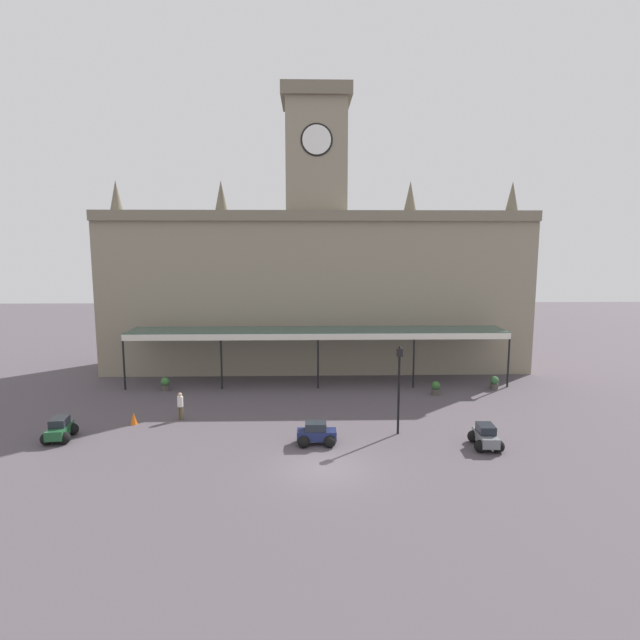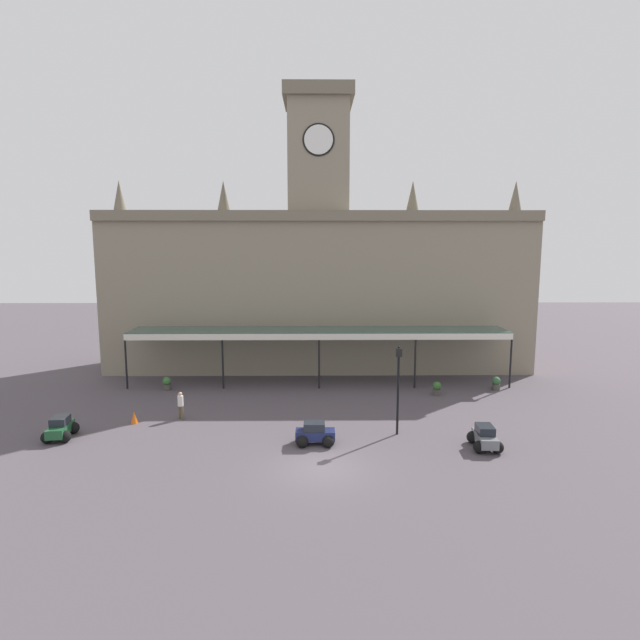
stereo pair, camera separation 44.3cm
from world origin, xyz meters
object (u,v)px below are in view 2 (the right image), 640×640
car_navy_sedan (315,435)px  victorian_lamppost (398,380)px  pedestrian_beside_cars (181,404)px  car_grey_sedan (485,439)px  planter_forecourt_centre (437,388)px  car_green_sedan (60,429)px  planter_near_kerb (167,383)px  planter_by_canopy (496,383)px  traffic_cone (134,417)px

car_navy_sedan → victorian_lamppost: (4.53, 1.40, 2.57)m
car_navy_sedan → pedestrian_beside_cars: size_ratio=1.23×
car_grey_sedan → planter_forecourt_centre: bearing=91.4°
car_green_sedan → planter_near_kerb: 9.84m
victorian_lamppost → planter_by_canopy: 12.45m
traffic_cone → planter_forecourt_centre: bearing=16.1°
car_navy_sedan → victorian_lamppost: victorian_lamppost is taller
car_green_sedan → planter_by_canopy: size_ratio=2.23×
planter_by_canopy → planter_near_kerb: 23.73m
planter_near_kerb → car_grey_sedan: bearing=-29.5°
victorian_lamppost → planter_by_canopy: (8.54, 8.69, -2.58)m
pedestrian_beside_cars → car_grey_sedan: bearing=-15.5°
car_green_sedan → car_navy_sedan: same height
planter_forecourt_centre → planter_near_kerb: size_ratio=1.00×
traffic_cone → car_green_sedan: bearing=-143.9°
traffic_cone → planter_near_kerb: planter_near_kerb is taller
victorian_lamppost → planter_near_kerb: 17.83m
car_green_sedan → planter_near_kerb: car_green_sedan is taller
planter_by_canopy → traffic_cone: bearing=-164.0°
car_grey_sedan → pedestrian_beside_cars: 17.38m
car_navy_sedan → traffic_cone: 11.08m
car_green_sedan → pedestrian_beside_cars: (5.71, 3.03, 0.41)m
planter_by_canopy → car_green_sedan: bearing=-161.3°
pedestrian_beside_cars → planter_forecourt_centre: size_ratio=1.74×
pedestrian_beside_cars → victorian_lamppost: 13.02m
car_green_sedan → car_navy_sedan: (13.74, -1.01, 0.00)m
planter_by_canopy → planter_forecourt_centre: 4.77m
car_grey_sedan → planter_by_canopy: bearing=67.8°
pedestrian_beside_cars → planter_near_kerb: pedestrian_beside_cars is taller
victorian_lamppost → planter_by_canopy: bearing=45.5°
car_grey_sedan → car_navy_sedan: (-8.71, 0.61, 0.00)m
victorian_lamppost → traffic_cone: victorian_lamppost is taller
pedestrian_beside_cars → victorian_lamppost: size_ratio=0.34×
traffic_cone → pedestrian_beside_cars: bearing=15.9°
car_grey_sedan → car_green_sedan: bearing=175.9°
pedestrian_beside_cars → car_navy_sedan: bearing=-26.6°
car_navy_sedan → planter_forecourt_centre: size_ratio=2.14×
planter_by_canopy → victorian_lamppost: bearing=-134.5°
pedestrian_beside_cars → car_green_sedan: bearing=-152.1°
victorian_lamppost → car_grey_sedan: bearing=-25.6°
victorian_lamppost → planter_by_canopy: size_ratio=5.16×
car_grey_sedan → car_navy_sedan: same height
car_green_sedan → victorian_lamppost: (18.27, 0.39, 2.57)m
car_green_sedan → car_grey_sedan: 22.51m
planter_by_canopy → planter_forecourt_centre: same height
car_navy_sedan → pedestrian_beside_cars: 9.00m
car_green_sedan → planter_near_kerb: bearing=71.8°
car_navy_sedan → victorian_lamppost: size_ratio=0.42×
car_green_sedan → car_grey_sedan: size_ratio=1.02×
planter_forecourt_centre → planter_near_kerb: same height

